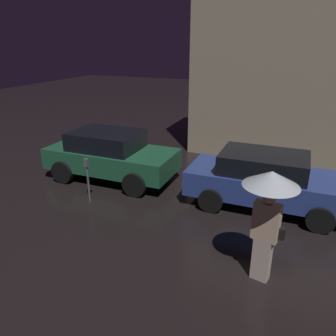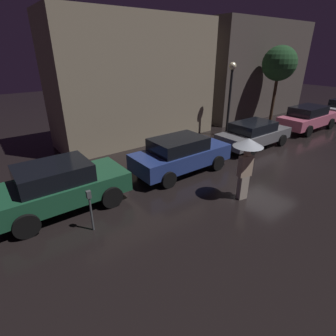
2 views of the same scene
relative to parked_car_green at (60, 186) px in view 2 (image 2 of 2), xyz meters
name	(u,v)px [view 2 (image 2 of 2)]	position (x,y,z in m)	size (l,w,h in m)	color
ground_plane	(271,157)	(9.37, -1.50, -0.82)	(60.00, 60.00, 0.00)	black
building_facade_left	(136,81)	(5.88, 5.00, 2.37)	(8.94, 3.00, 6.39)	gray
building_facade_right	(254,70)	(16.15, 5.00, 2.49)	(9.47, 3.00, 6.63)	#564C47
parked_car_green	(60,186)	(0.00, 0.00, 0.00)	(4.10, 2.00, 1.56)	#1E5638
parked_car_blue	(181,154)	(4.85, -0.09, -0.04)	(4.24, 1.91, 1.49)	navy
parked_car_grey	(254,134)	(9.89, -0.01, -0.11)	(4.30, 1.90, 1.34)	slate
parked_car_pink	(308,118)	(15.35, -0.07, -0.03)	(4.59, 1.88, 1.51)	#DB6684
pedestrian_with_umbrella	(247,154)	(5.14, -3.10, 0.81)	(0.97, 0.97, 2.18)	beige
parking_meter	(90,206)	(0.32, -1.69, -0.03)	(0.12, 0.10, 1.28)	#4C5154
street_lamp_near	(231,87)	(10.31, 2.18, 1.98)	(0.39, 0.39, 4.12)	black
street_tree	(279,64)	(14.85, 2.21, 3.08)	(2.15, 2.15, 5.00)	#473323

